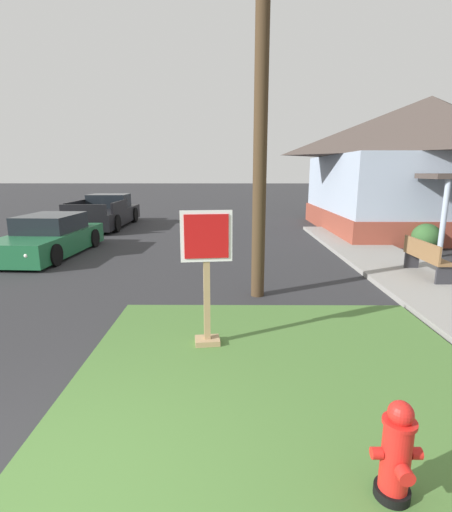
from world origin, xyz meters
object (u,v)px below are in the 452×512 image
object	(u,v)px
manhole_cover	(129,371)
fire_hydrant	(396,454)
parked_sedan_green	(50,238)
pickup_truck_black	(105,213)
street_bench	(425,256)
utility_pole	(262,38)
stop_sign	(207,282)

from	to	relation	value
manhole_cover	fire_hydrant	bearing A→B (deg)	-37.81
fire_hydrant	manhole_cover	xyz separation A→B (m)	(-2.59, 2.01, -0.46)
parked_sedan_green	pickup_truck_black	xyz separation A→B (m)	(-0.23, 6.21, 0.08)
street_bench	utility_pole	xyz separation A→B (m)	(-4.09, -1.18, 4.37)
fire_hydrant	pickup_truck_black	distance (m)	16.86
manhole_cover	parked_sedan_green	size ratio (longest dim) A/B	0.16
parked_sedan_green	utility_pole	distance (m)	8.58
street_bench	pickup_truck_black	bearing A→B (deg)	139.55
stop_sign	utility_pole	xyz separation A→B (m)	(0.92, 2.47, 3.94)
fire_hydrant	parked_sedan_green	world-z (taller)	parked_sedan_green
fire_hydrant	utility_pole	xyz separation A→B (m)	(-0.67, 5.14, 4.49)
stop_sign	parked_sedan_green	size ratio (longest dim) A/B	0.44
pickup_truck_black	street_bench	bearing A→B (deg)	-40.45
street_bench	stop_sign	bearing A→B (deg)	-143.95
manhole_cover	street_bench	xyz separation A→B (m)	(6.01, 4.31, 0.58)
stop_sign	street_bench	size ratio (longest dim) A/B	1.21
street_bench	utility_pole	size ratio (longest dim) A/B	0.17
street_bench	parked_sedan_green	bearing A→B (deg)	164.97
manhole_cover	street_bench	size ratio (longest dim) A/B	0.43
pickup_truck_black	utility_pole	bearing A→B (deg)	-57.61
fire_hydrant	utility_pole	size ratio (longest dim) A/B	0.09
stop_sign	utility_pole	size ratio (longest dim) A/B	0.21
utility_pole	manhole_cover	bearing A→B (deg)	-121.53
stop_sign	street_bench	bearing A→B (deg)	36.05
stop_sign	utility_pole	distance (m)	4.74
pickup_truck_black	stop_sign	bearing A→B (deg)	-66.40
pickup_truck_black	utility_pole	size ratio (longest dim) A/B	0.57
manhole_cover	pickup_truck_black	distance (m)	14.04
stop_sign	parked_sedan_green	bearing A→B (deg)	129.50
fire_hydrant	stop_sign	distance (m)	3.16
stop_sign	street_bench	distance (m)	6.21
fire_hydrant	utility_pole	distance (m)	6.86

